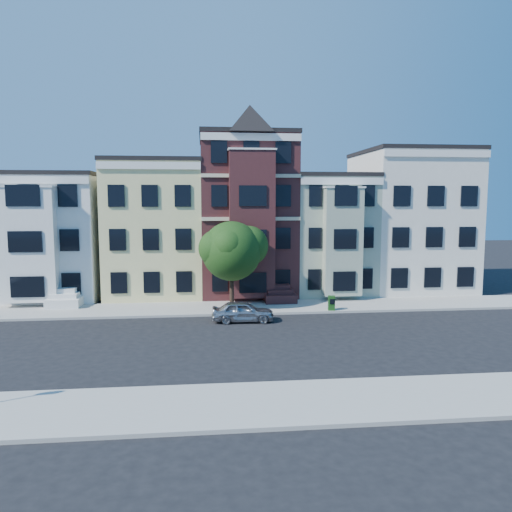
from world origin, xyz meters
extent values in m
plane|color=black|center=(0.00, 0.00, 0.00)|extent=(120.00, 120.00, 0.00)
cube|color=#9E9B93|center=(0.00, 8.00, 0.07)|extent=(60.00, 4.00, 0.15)
cube|color=#9E9B93|center=(0.00, -8.00, 0.07)|extent=(60.00, 4.00, 0.15)
cube|color=white|center=(-15.00, 14.50, 4.50)|extent=(8.00, 9.00, 9.00)
cube|color=#EBE094|center=(-7.00, 14.50, 5.00)|extent=(7.00, 9.00, 10.00)
cube|color=#3E1A1B|center=(0.00, 14.50, 6.00)|extent=(7.00, 9.00, 12.00)
cube|color=#98A48D|center=(6.50, 14.50, 4.50)|extent=(6.00, 9.00, 9.00)
cube|color=silver|center=(13.50, 14.50, 5.50)|extent=(8.00, 9.00, 11.00)
imported|color=#A3A4AB|center=(-1.07, 4.44, 0.64)|extent=(3.79, 1.66, 1.27)
cube|color=#1E5019|center=(4.90, 6.30, 0.62)|extent=(0.48, 0.44, 0.95)
camera|label=1|loc=(-3.40, -24.99, 7.36)|focal=35.00mm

